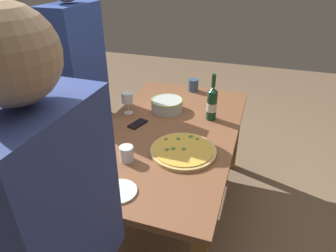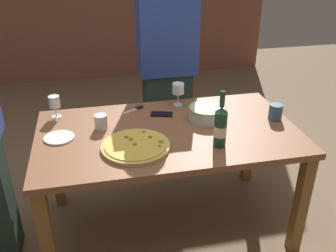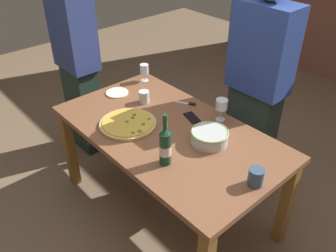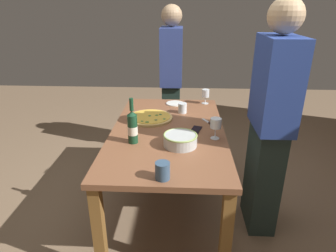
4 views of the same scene
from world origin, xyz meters
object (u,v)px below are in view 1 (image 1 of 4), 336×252
Objects in this scene: wine_glass_by_bottle at (127,99)px; cup_ceramic at (193,85)px; dining_table at (168,142)px; pizza at (183,151)px; serving_bowl at (167,104)px; cup_amber at (127,154)px; side_plate at (119,191)px; person_guest_left at (81,90)px; cell_phone at (138,124)px; wine_bottle at (212,103)px; pizza_knife at (112,132)px; wine_glass_near_pizza at (59,167)px.

wine_glass_by_bottle is 0.67m from cup_ceramic.
dining_table is at bearing -112.47° from wine_glass_by_bottle.
serving_bowl is (0.51, 0.27, 0.03)m from pizza.
pizza is 1.61× the size of serving_bowl.
serving_bowl reaches higher than pizza.
dining_table is 17.43× the size of cup_amber.
person_guest_left is at bearing 41.46° from side_plate.
cup_ceramic is 0.74m from cell_phone.
wine_glass_by_bottle is at bearing -29.45° from cell_phone.
pizza_knife is at bearing 124.61° from wine_bottle.
wine_bottle is 1.00m from person_guest_left.
dining_table is 0.66m from side_plate.
cup_ceramic reaches higher than pizza_knife.
wine_bottle is at bearing -32.12° from wine_glass_near_pizza.
cup_amber is at bearing -29.32° from person_guest_left.
cup_ceramic is 1.37m from side_plate.
cup_amber is at bearing 122.31° from cell_phone.
pizza_knife is 0.09× the size of person_guest_left.
serving_bowl is 0.99m from wine_glass_near_pizza.
person_guest_left reaches higher than side_plate.
wine_glass_by_bottle is 1.55× the size of cup_ceramic.
side_plate is at bearing -148.68° from pizza_knife.
wine_glass_by_bottle is 0.09× the size of person_guest_left.
cup_ceramic is at bearing -90.13° from cell_phone.
wine_glass_by_bottle is (0.37, 0.53, 0.10)m from pizza.
pizza is 1.00m from person_guest_left.
cup_amber reaches higher than dining_table.
serving_bowl is at bearing 19.81° from dining_table.
cup_amber reaches higher than pizza.
serving_bowl reaches higher than cell_phone.
dining_table is 0.33m from serving_bowl.
dining_table is at bearing -3.35° from side_plate.
dining_table is 0.39m from pizza_knife.
cup_amber is 0.42m from cell_phone.
cell_phone is (0.41, 0.11, -0.04)m from cup_amber.
person_guest_left reaches higher than cell_phone.
serving_bowl is 0.72× the size of wine_bottle.
pizza_knife is (-0.87, 0.34, -0.05)m from cup_ceramic.
pizza is 0.23× the size of person_guest_left.
wine_bottle is 0.19× the size of person_guest_left.
pizza_knife is (0.53, -0.00, -0.09)m from wine_glass_near_pizza.
cup_ceramic is at bearing 0.44° from dining_table.
wine_glass_by_bottle is at bearing 147.83° from cup_ceramic.
cup_ceramic is at bearing 27.91° from wine_bottle.
pizza is 0.95m from cup_ceramic.
wine_bottle is 2.21× the size of pizza_knife.
pizza is 2.58× the size of pizza_knife.
wine_glass_by_bottle reaches higher than pizza.
cup_ceramic reaches higher than serving_bowl.
cup_ceramic is (0.94, 0.17, 0.04)m from pizza.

